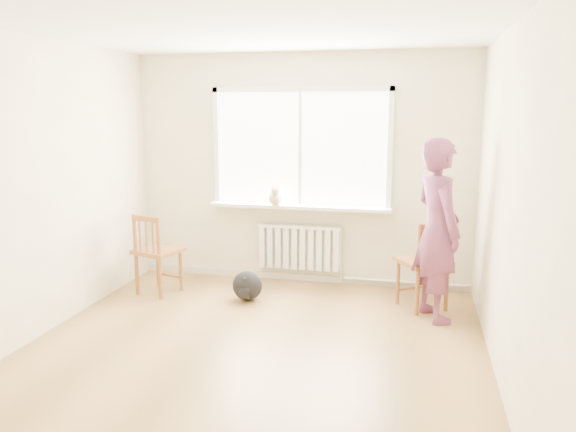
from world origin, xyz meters
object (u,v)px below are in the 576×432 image
Objects in this scene: person at (437,230)px; chair_left at (155,254)px; backpack at (247,286)px; cat at (276,196)px; chair_right at (426,265)px.

chair_left is at bearing 62.99° from person.
person is (3.04, -0.07, 0.43)m from chair_left.
person is 5.49× the size of backpack.
cat is (-1.81, 0.74, 0.16)m from person.
cat is at bearing 42.15° from person.
chair_right is 2.90× the size of backpack.
backpack is at bearing -116.29° from cat.
person is 2.10m from backpack.
chair_right is at bearing -5.47° from person.
person is at bearing 75.66° from chair_right.
backpack is (-1.88, -0.15, -0.31)m from chair_right.
backpack is (-0.16, -0.66, -0.89)m from cat.
cat is at bearing 76.33° from backpack.
person is at bearing -2.31° from backpack.
chair_left is at bearing -31.39° from chair_right.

